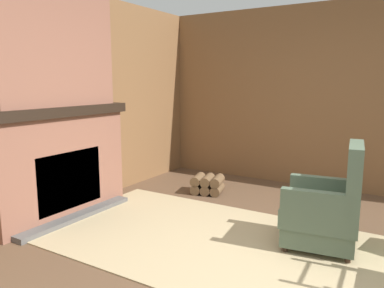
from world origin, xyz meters
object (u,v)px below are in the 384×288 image
(oil_lamp_vase, at_px, (37,99))
(storage_case, at_px, (90,98))
(armchair, at_px, (326,211))
(firewood_stack, at_px, (208,184))

(oil_lamp_vase, relative_size, storage_case, 1.01)
(armchair, distance_m, storage_case, 3.02)
(oil_lamp_vase, distance_m, storage_case, 0.75)
(armchair, height_order, oil_lamp_vase, oil_lamp_vase)
(armchair, height_order, storage_case, storage_case)
(firewood_stack, xyz_separation_m, storage_case, (-1.06, -1.12, 1.23))
(armchair, xyz_separation_m, storage_case, (-2.84, -0.17, 0.99))
(oil_lamp_vase, bearing_deg, firewood_stack, 60.49)
(firewood_stack, height_order, storage_case, storage_case)
(armchair, relative_size, oil_lamp_vase, 3.84)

